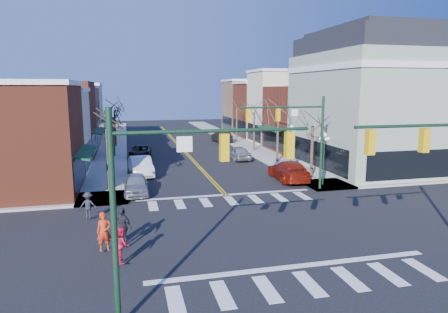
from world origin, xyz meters
TOP-DOWN VIEW (x-y plane):
  - ground at (0.00, 0.00)m, footprint 160.00×160.00m
  - sidewalk_left at (-8.75, 20.00)m, footprint 3.50×70.00m
  - sidewalk_right at (8.75, 20.00)m, footprint 3.50×70.00m
  - bldg_left_brick_a at (-15.50, 11.75)m, footprint 10.00×8.50m
  - bldg_left_stucco_a at (-15.50, 19.50)m, footprint 10.00×7.00m
  - bldg_left_brick_b at (-15.50, 27.50)m, footprint 10.00×9.00m
  - bldg_left_tan at (-15.50, 35.75)m, footprint 10.00×7.50m
  - bldg_left_stucco_b at (-15.50, 43.50)m, footprint 10.00×8.00m
  - bldg_right_brick_a at (15.50, 25.75)m, footprint 10.00×8.50m
  - bldg_right_stucco at (15.50, 33.50)m, footprint 10.00×7.00m
  - bldg_right_brick_b at (15.50, 41.00)m, footprint 10.00×8.00m
  - bldg_right_tan at (15.50, 49.00)m, footprint 10.00×8.00m
  - victorian_corner at (16.50, 14.50)m, footprint 12.25×14.25m
  - traffic_mast_near_left at (-5.55, -7.40)m, footprint 6.60×0.28m
  - traffic_mast_far_right at (5.55, 7.40)m, footprint 6.60×0.28m
  - lamppost_corner at (8.20, 8.50)m, footprint 0.36×0.36m
  - lamppost_midblock at (8.20, 15.00)m, footprint 0.36×0.36m
  - tree_left_a at (-8.40, 11.00)m, footprint 0.24×0.24m
  - tree_left_b at (-8.40, 19.00)m, footprint 0.24×0.24m
  - tree_left_c at (-8.40, 27.00)m, footprint 0.24×0.24m
  - tree_left_d at (-8.40, 35.00)m, footprint 0.24×0.24m
  - tree_right_a at (8.40, 11.00)m, footprint 0.24×0.24m
  - tree_right_b at (8.40, 19.00)m, footprint 0.24×0.24m
  - tree_right_c at (8.40, 27.00)m, footprint 0.24×0.24m
  - tree_right_d at (8.40, 35.00)m, footprint 0.24×0.24m
  - car_left_near at (-6.40, 9.63)m, footprint 1.78×4.40m
  - car_left_mid at (-5.80, 15.97)m, footprint 2.21×5.31m
  - car_left_far at (-5.51, 25.69)m, footprint 2.74×5.16m
  - car_right_near at (6.40, 11.16)m, footprint 2.68×5.91m
  - car_right_mid at (4.80, 21.76)m, footprint 2.34×4.75m
  - car_right_far at (6.40, 35.87)m, footprint 2.15×5.22m
  - pedestrian_red_a at (-8.13, -1.10)m, footprint 0.75×0.56m
  - pedestrian_red_b at (-7.30, -2.61)m, footprint 0.71×0.86m
  - pedestrian_dark_a at (-7.30, -0.68)m, footprint 1.16×1.08m
  - pedestrian_dark_b at (-9.29, 4.16)m, footprint 1.08×0.71m

SIDE VIEW (x-z plane):
  - ground at x=0.00m, z-range 0.00..0.00m
  - sidewalk_left at x=-8.75m, z-range 0.00..0.15m
  - sidewalk_right at x=8.75m, z-range 0.00..0.15m
  - car_left_far at x=-5.51m, z-range 0.00..1.38m
  - car_left_near at x=-6.40m, z-range 0.00..1.50m
  - car_right_mid at x=4.80m, z-range 0.00..1.56m
  - car_right_near at x=6.40m, z-range 0.00..1.68m
  - car_right_far at x=6.40m, z-range 0.00..1.68m
  - car_left_mid at x=-5.80m, z-range 0.00..1.71m
  - pedestrian_dark_b at x=-9.29m, z-range 0.15..1.73m
  - pedestrian_red_b at x=-7.30m, z-range 0.15..1.78m
  - pedestrian_red_a at x=-8.13m, z-range 0.15..2.02m
  - pedestrian_dark_a at x=-7.30m, z-range 0.15..2.07m
  - tree_left_c at x=-8.40m, z-range 0.00..4.55m
  - tree_right_a at x=8.40m, z-range 0.00..4.62m
  - tree_left_a at x=-8.40m, z-range 0.00..4.76m
  - tree_right_c at x=8.40m, z-range 0.00..4.83m
  - tree_left_d at x=-8.40m, z-range 0.00..4.90m
  - tree_right_d at x=8.40m, z-range 0.00..4.97m
  - tree_left_b at x=-8.40m, z-range 0.00..5.04m
  - tree_right_b at x=8.40m, z-range 0.00..5.18m
  - lamppost_corner at x=8.20m, z-range 0.80..5.13m
  - lamppost_midblock at x=8.20m, z-range 0.80..5.13m
  - bldg_left_stucco_a at x=-15.50m, z-range 0.00..7.50m
  - bldg_left_tan at x=-15.50m, z-range 0.00..7.80m
  - bldg_left_brick_a at x=-15.50m, z-range 0.00..8.00m
  - bldg_right_brick_a at x=15.50m, z-range 0.00..8.00m
  - bldg_left_stucco_b at x=-15.50m, z-range 0.00..8.20m
  - bldg_left_brick_b at x=-15.50m, z-range 0.00..8.50m
  - bldg_right_brick_b at x=15.50m, z-range 0.00..8.50m
  - bldg_right_tan at x=15.50m, z-range 0.00..9.00m
  - traffic_mast_near_left at x=-5.55m, z-range 1.11..8.31m
  - traffic_mast_far_right at x=5.55m, z-range 1.11..8.31m
  - bldg_right_stucco at x=15.50m, z-range 0.00..10.00m
  - victorian_corner at x=16.50m, z-range 0.01..13.31m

